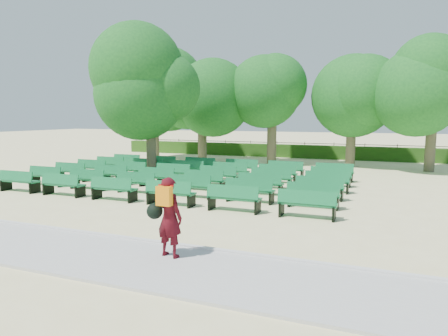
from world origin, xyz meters
The scene contains 9 objects.
ground centered at (0.00, 0.00, 0.00)m, with size 120.00×120.00×0.00m, color beige.
paving centered at (0.00, -7.40, 0.03)m, with size 30.00×2.20×0.06m, color #B7B7B2.
curb centered at (0.00, -6.25, 0.05)m, with size 30.00×0.12×0.10m, color silver.
hedge centered at (0.00, 14.00, 0.45)m, with size 26.00×0.70×0.90m, color #254D13.
fence centered at (0.00, 14.40, 0.00)m, with size 26.00×0.10×1.02m, color black, non-canonical shape.
tree_line centered at (0.00, 10.00, 0.00)m, with size 21.80×6.80×7.04m, color #1A611E, non-canonical shape.
bench_array centered at (-1.34, 0.96, 0.08)m, with size 1.67×0.62×1.04m.
tree_among centered at (-4.20, 2.63, 4.29)m, with size 4.26×4.26×6.23m.
person centered at (2.14, -6.94, 0.90)m, with size 0.80×0.51×1.63m.
Camera 1 is at (6.07, -13.79, 2.89)m, focal length 32.00 mm.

